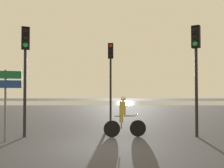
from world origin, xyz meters
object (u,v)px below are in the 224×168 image
object	(u,v)px
traffic_light_near_right	(196,59)
traffic_light_near_left	(26,60)
direction_sign_post	(6,92)
traffic_light_center	(111,67)
cyclist	(124,116)

from	to	relation	value
traffic_light_near_right	traffic_light_near_left	bearing A→B (deg)	32.73
traffic_light_near_right	direction_sign_post	size ratio (longest dim) A/B	1.72
traffic_light_near_right	direction_sign_post	world-z (taller)	traffic_light_near_right
traffic_light_center	cyclist	bearing A→B (deg)	95.09
traffic_light_center	cyclist	xyz separation A→B (m)	(0.54, -4.73, -2.41)
traffic_light_center	traffic_light_near_left	bearing A→B (deg)	52.93
traffic_light_near_left	traffic_light_center	bearing A→B (deg)	-145.31
direction_sign_post	cyclist	bearing A→B (deg)	175.19
traffic_light_center	direction_sign_post	size ratio (longest dim) A/B	1.79
traffic_light_near_left	direction_sign_post	size ratio (longest dim) A/B	1.69
direction_sign_post	cyclist	world-z (taller)	direction_sign_post
traffic_light_near_left	traffic_light_near_right	bearing A→B (deg)	160.84
traffic_light_near_left	direction_sign_post	xyz separation A→B (m)	(-0.38, -0.93, -1.26)
traffic_light_near_right	traffic_light_center	bearing A→B (deg)	-21.10
traffic_light_near_left	cyclist	distance (m)	4.52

